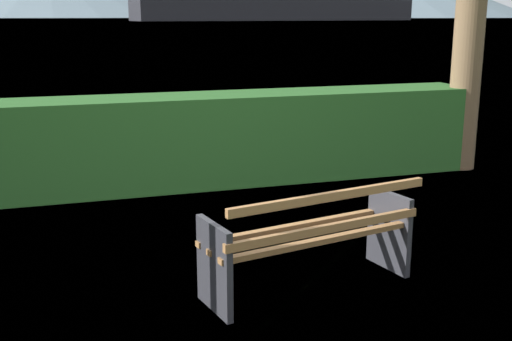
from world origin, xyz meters
name	(u,v)px	position (x,y,z in m)	size (l,w,h in m)	color
ground_plane	(306,286)	(0.00, 0.00, 0.00)	(1400.00, 1400.00, 0.00)	#567A38
water_surface	(54,20)	(0.00, 307.06, 0.00)	(620.00, 620.00, 0.00)	#7A99A8
park_bench	(312,238)	(0.01, -0.06, 0.43)	(1.81, 0.90, 0.87)	olive
hedge_row	(207,139)	(0.00, 3.42, 0.57)	(7.39, 0.89, 1.15)	#285B23
cargo_ship_large	(258,2)	(72.74, 227.99, 6.92)	(112.71, 30.64, 24.74)	#232328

